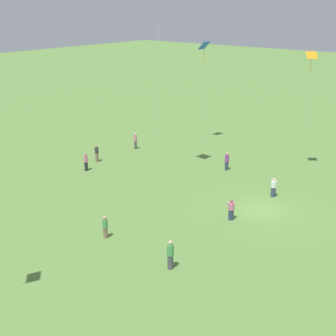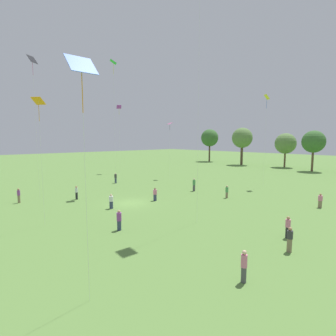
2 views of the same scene
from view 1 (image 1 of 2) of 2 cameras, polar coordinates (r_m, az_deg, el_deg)
The scene contains 11 objects.
ground_plane at distance 36.94m, azimuth 11.43°, elevation -5.04°, with size 240.00×240.00×0.00m, color #5B843D.
person_0 at distance 44.91m, azimuth -9.98°, elevation 0.73°, with size 0.46×0.46×1.70m.
person_1 at distance 44.74m, azimuth 7.18°, elevation 0.81°, with size 0.56×0.56×1.73m.
person_2 at distance 39.32m, azimuth 12.75°, elevation -2.34°, with size 0.61×0.61×1.63m.
person_3 at distance 34.70m, azimuth 7.71°, elevation -5.07°, with size 0.61×0.61×1.61m.
person_5 at distance 47.25m, azimuth -8.68°, elevation 1.76°, with size 0.53×0.53×1.72m.
person_6 at distance 50.95m, azimuth -4.00°, elevation 3.32°, with size 0.38×0.38×1.77m.
person_7 at distance 32.11m, azimuth -7.67°, elevation -7.13°, with size 0.50×0.50×1.63m.
person_11 at distance 28.35m, azimuth 0.29°, elevation -10.53°, with size 0.58×0.58×1.88m.
kite_0 at distance 43.79m, azimuth 17.06°, elevation 12.46°, with size 1.19×1.15×11.05m.
kite_4 at distance 51.80m, azimuth 4.41°, elevation 14.36°, with size 0.90×1.23×11.18m.
Camera 1 is at (-15.18, 30.06, 15.19)m, focal length 50.00 mm.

